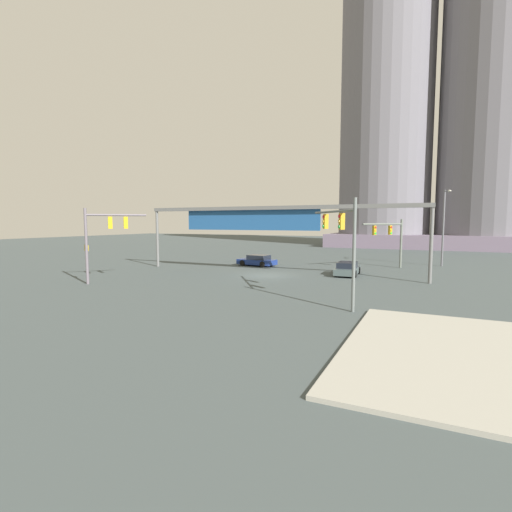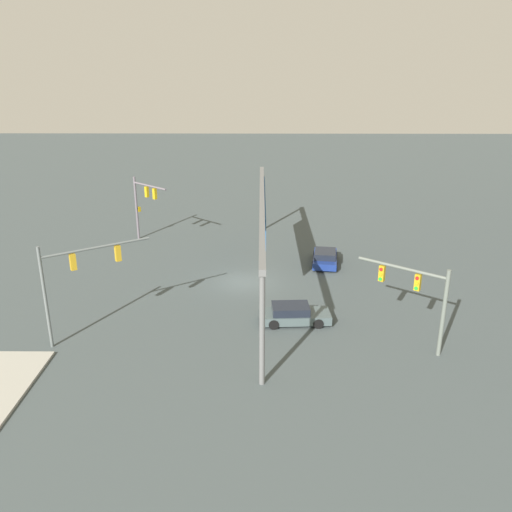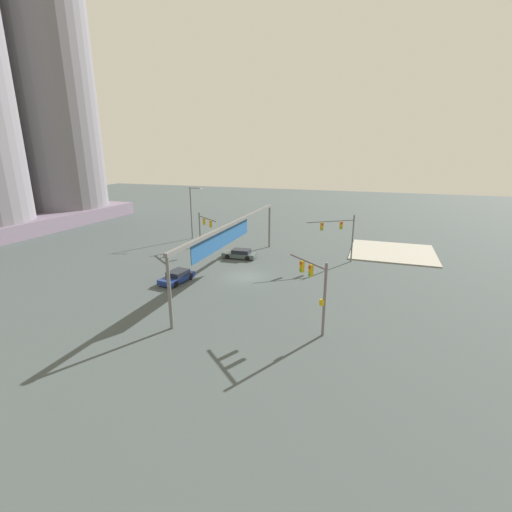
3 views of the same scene
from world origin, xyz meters
TOP-DOWN VIEW (x-y plane):
  - ground_plane at (0.00, 0.00)m, footprint 193.33×193.33m
  - traffic_signal_near_corner at (-9.96, -9.42)m, footprint 3.46×3.55m
  - traffic_signal_opposite_side at (9.66, 10.17)m, footprint 3.46×4.32m
  - traffic_signal_cross_street at (8.76, -9.25)m, footprint 3.79×5.36m
  - overhead_sign_gantry at (-0.88, 1.47)m, footprint 27.34×0.43m
  - sedan_car_approaching at (-3.94, 6.60)m, footprint 4.44×2.45m
  - sedan_car_waiting_far at (6.63, 3.40)m, footprint 2.09×4.55m

SIDE VIEW (x-z plane):
  - ground_plane at x=0.00m, z-range 0.00..0.00m
  - sedan_car_approaching at x=-3.94m, z-range -0.03..1.18m
  - sedan_car_waiting_far at x=6.63m, z-range -0.03..1.18m
  - traffic_signal_opposite_side at x=9.66m, z-range 0.94..6.07m
  - traffic_signal_near_corner at x=-9.96m, z-range 1.00..6.90m
  - traffic_signal_cross_street at x=8.76m, z-range 1.21..7.32m
  - overhead_sign_gantry at x=-0.88m, z-range 2.18..8.49m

